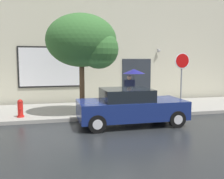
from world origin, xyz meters
name	(u,v)px	position (x,y,z in m)	size (l,w,h in m)	color
ground_plane	(97,126)	(0.00, 0.00, 0.00)	(60.00, 60.00, 0.00)	black
sidewalk	(86,110)	(0.00, 3.00, 0.07)	(20.00, 4.00, 0.15)	gray
building_facade	(79,43)	(-0.01, 5.50, 3.48)	(20.00, 0.67, 7.00)	beige
parked_car	(130,107)	(1.32, 0.00, 0.71)	(4.15, 1.95, 1.43)	navy
fire_hydrant	(20,108)	(-2.95, 1.73, 0.52)	(0.30, 0.44, 0.75)	red
pedestrian_with_umbrella	(132,77)	(2.13, 2.23, 1.73)	(1.07, 1.07, 1.96)	black
street_tree	(85,42)	(-0.22, 1.62, 3.28)	(3.03, 2.58, 4.36)	#4C3823
stop_sign	(182,70)	(4.44, 1.71, 2.08)	(0.76, 0.10, 2.73)	gray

